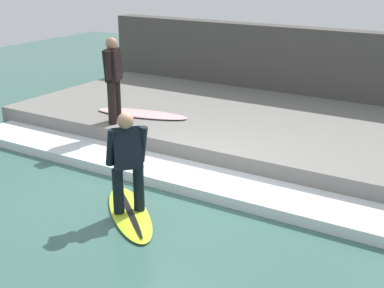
{
  "coord_description": "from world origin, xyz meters",
  "views": [
    {
      "loc": [
        -6.23,
        -4.22,
        3.53
      ],
      "look_at": [
        0.59,
        0.0,
        0.7
      ],
      "focal_mm": 50.0,
      "sensor_mm": 36.0,
      "label": 1
    }
  ],
  "objects_px": {
    "surfer_riding": "(127,158)",
    "surfer_waiting_near": "(113,75)",
    "surfboard_riding": "(130,213)",
    "surfboard_waiting_near": "(142,114)"
  },
  "relations": [
    {
      "from": "surfer_riding",
      "to": "surfer_waiting_near",
      "type": "bearing_deg",
      "value": 42.68
    },
    {
      "from": "surfboard_riding",
      "to": "surfboard_waiting_near",
      "type": "xyz_separation_m",
      "value": [
        3.03,
        2.03,
        0.43
      ]
    },
    {
      "from": "surfboard_waiting_near",
      "to": "surfer_riding",
      "type": "bearing_deg",
      "value": -146.2
    },
    {
      "from": "surfboard_riding",
      "to": "surfer_waiting_near",
      "type": "bearing_deg",
      "value": 42.68
    },
    {
      "from": "surfer_riding",
      "to": "surfer_waiting_near",
      "type": "height_order",
      "value": "surfer_waiting_near"
    },
    {
      "from": "surfboard_riding",
      "to": "surfer_riding",
      "type": "relative_size",
      "value": 1.2
    },
    {
      "from": "surfer_riding",
      "to": "surfboard_waiting_near",
      "type": "relative_size",
      "value": 0.71
    },
    {
      "from": "surfer_waiting_near",
      "to": "surfboard_waiting_near",
      "type": "xyz_separation_m",
      "value": [
        0.64,
        -0.17,
        -0.9
      ]
    },
    {
      "from": "surfboard_waiting_near",
      "to": "surfboard_riding",
      "type": "bearing_deg",
      "value": -146.2
    },
    {
      "from": "surfboard_riding",
      "to": "surfboard_waiting_near",
      "type": "distance_m",
      "value": 3.67
    }
  ]
}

